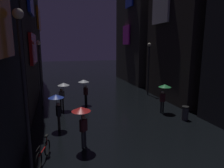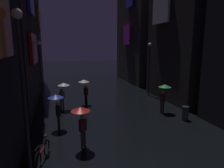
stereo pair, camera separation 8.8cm
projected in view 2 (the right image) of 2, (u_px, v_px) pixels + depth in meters
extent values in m
cube|color=red|center=(34.00, 49.00, 14.87)|extent=(0.20, 3.80, 2.18)
cube|color=orange|center=(40.00, 19.00, 23.68)|extent=(0.20, 4.16, 2.46)
cube|color=white|center=(161.00, 6.00, 17.48)|extent=(0.20, 2.66, 2.95)
cube|color=#33302D|center=(141.00, 23.00, 26.66)|extent=(4.00, 8.68, 15.50)
cube|color=#F226D8|center=(127.00, 35.00, 25.95)|extent=(0.20, 2.18, 2.41)
cylinder|color=black|center=(161.00, 107.00, 14.69)|extent=(0.12, 0.12, 0.85)
cylinder|color=black|center=(163.00, 107.00, 14.74)|extent=(0.12, 0.12, 0.85)
cube|color=#4C1E23|center=(163.00, 98.00, 14.57)|extent=(0.35, 0.24, 0.60)
sphere|color=beige|center=(163.00, 92.00, 14.50)|extent=(0.22, 0.22, 0.22)
cylinder|color=#4C1E23|center=(164.00, 97.00, 14.67)|extent=(0.09, 0.09, 0.50)
cylinder|color=slate|center=(165.00, 92.00, 14.60)|extent=(0.02, 0.02, 0.77)
cone|color=green|center=(165.00, 86.00, 14.51)|extent=(0.90, 0.90, 0.20)
cylinder|color=#38332D|center=(61.00, 104.00, 15.44)|extent=(0.12, 0.12, 0.85)
cylinder|color=#38332D|center=(63.00, 104.00, 15.42)|extent=(0.12, 0.12, 0.85)
cube|color=gray|center=(62.00, 95.00, 15.29)|extent=(0.40, 0.33, 0.60)
sphere|color=#9E7051|center=(61.00, 90.00, 15.21)|extent=(0.22, 0.22, 0.22)
cylinder|color=gray|center=(64.00, 95.00, 15.31)|extent=(0.09, 0.09, 0.50)
cylinder|color=slate|center=(64.00, 90.00, 15.24)|extent=(0.02, 0.02, 0.77)
cone|color=silver|center=(64.00, 84.00, 15.15)|extent=(0.90, 0.90, 0.20)
cylinder|color=#38332D|center=(59.00, 123.00, 11.70)|extent=(0.12, 0.12, 0.85)
cylinder|color=#38332D|center=(58.00, 122.00, 11.85)|extent=(0.12, 0.12, 0.85)
cube|color=black|center=(58.00, 111.00, 11.64)|extent=(0.29, 0.38, 0.60)
sphere|color=tan|center=(58.00, 104.00, 11.56)|extent=(0.22, 0.22, 0.22)
cylinder|color=black|center=(57.00, 110.00, 11.76)|extent=(0.09, 0.09, 0.50)
cylinder|color=slate|center=(56.00, 104.00, 11.69)|extent=(0.02, 0.02, 0.77)
cone|color=#263FB2|center=(56.00, 96.00, 11.60)|extent=(0.90, 0.90, 0.20)
cylinder|color=#2D2D38|center=(84.00, 138.00, 9.82)|extent=(0.12, 0.12, 0.85)
cylinder|color=#2D2D38|center=(82.00, 140.00, 9.67)|extent=(0.12, 0.12, 0.85)
cube|color=#4C1E23|center=(83.00, 125.00, 9.61)|extent=(0.40, 0.38, 0.60)
sphere|color=tan|center=(83.00, 117.00, 9.53)|extent=(0.22, 0.22, 0.22)
cylinder|color=#4C1E23|center=(81.00, 126.00, 9.42)|extent=(0.09, 0.09, 0.50)
cylinder|color=slate|center=(81.00, 119.00, 9.36)|extent=(0.02, 0.02, 0.77)
cone|color=red|center=(80.00, 109.00, 9.26)|extent=(0.90, 0.90, 0.20)
cylinder|color=black|center=(87.00, 100.00, 16.67)|extent=(0.12, 0.12, 0.85)
cylinder|color=black|center=(85.00, 100.00, 16.79)|extent=(0.12, 0.12, 0.85)
cube|color=#4C1E23|center=(86.00, 91.00, 16.59)|extent=(0.36, 0.40, 0.60)
sphere|color=beige|center=(86.00, 86.00, 16.51)|extent=(0.22, 0.22, 0.22)
cylinder|color=#4C1E23|center=(84.00, 90.00, 16.67)|extent=(0.09, 0.09, 0.50)
cylinder|color=slate|center=(84.00, 87.00, 16.60)|extent=(0.02, 0.02, 0.77)
cone|color=silver|center=(84.00, 81.00, 16.51)|extent=(0.90, 0.90, 0.20)
torus|color=black|center=(38.00, 161.00, 8.02)|extent=(0.26, 0.71, 0.72)
torus|color=black|center=(47.00, 147.00, 9.10)|extent=(0.26, 0.71, 0.72)
cylinder|color=red|center=(42.00, 150.00, 8.52)|extent=(0.32, 0.98, 0.05)
cylinder|color=red|center=(46.00, 140.00, 9.03)|extent=(0.04, 0.04, 0.40)
cube|color=black|center=(46.00, 136.00, 8.99)|extent=(0.18, 0.26, 0.06)
cylinder|color=black|center=(37.00, 148.00, 7.91)|extent=(0.15, 0.44, 0.03)
cylinder|color=#2D2D33|center=(149.00, 71.00, 19.67)|extent=(0.14, 0.14, 4.78)
sphere|color=#F9EFCC|center=(150.00, 45.00, 19.17)|extent=(0.36, 0.36, 0.36)
cylinder|color=#2D2D33|center=(41.00, 76.00, 15.99)|extent=(0.14, 0.14, 4.93)
sphere|color=#F9EFCC|center=(39.00, 43.00, 15.48)|extent=(0.36, 0.36, 0.36)
cylinder|color=#2D2D33|center=(25.00, 103.00, 7.16)|extent=(0.14, 0.14, 5.78)
sphere|color=#F9EFCC|center=(17.00, 14.00, 6.57)|extent=(0.36, 0.36, 0.36)
cylinder|color=#3F3F47|center=(185.00, 114.00, 13.31)|extent=(0.44, 0.44, 0.85)
cylinder|color=black|center=(186.00, 107.00, 13.22)|extent=(0.46, 0.46, 0.08)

